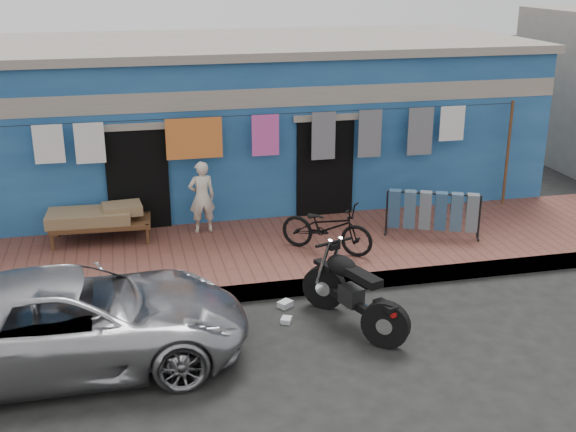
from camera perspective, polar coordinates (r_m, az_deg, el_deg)
The scene contains 14 objects.
ground at distance 9.89m, azimuth 2.68°, elevation -10.06°, with size 80.00×80.00×0.00m, color black.
sidewalk at distance 12.47m, azimuth -1.05°, elevation -2.97°, with size 28.00×3.00×0.25m, color brown.
curb at distance 11.17m, azimuth 0.53°, elevation -5.71°, with size 28.00×0.10×0.25m, color gray.
building at distance 15.78m, azimuth -4.17°, elevation 7.69°, with size 12.20×5.20×3.36m.
clothesline at distance 13.16m, azimuth -1.32°, elevation 5.93°, with size 10.06×0.06×2.10m.
car at distance 9.51m, azimuth -16.77°, elevation -7.87°, with size 2.06×4.53×1.28m, color #B4B4B9.
seated_person at distance 13.01m, azimuth -6.82°, elevation 1.51°, with size 0.47×0.31×1.31m, color beige.
bicycle at distance 12.06m, azimuth 3.09°, elevation -0.48°, with size 0.57×1.61×1.04m, color black.
motorcycle at distance 10.12m, azimuth 5.23°, elevation -5.81°, with size 1.17×1.86×1.13m, color black, non-canonical shape.
charpoy at distance 13.01m, azimuth -14.56°, elevation -0.63°, with size 1.84×0.94×0.61m, color brown, non-canonical shape.
jeans_rack at distance 13.08m, azimuth 11.37°, elevation 0.24°, with size 1.71×1.00×0.82m, color black, non-canonical shape.
litter_a at distance 10.85m, azimuth -0.22°, elevation -6.97°, with size 0.20×0.16×0.09m, color silver.
litter_b at distance 10.96m, azimuth 5.09°, elevation -6.78°, with size 0.18×0.14×0.09m, color silver.
litter_c at distance 10.42m, azimuth -0.14°, elevation -8.22°, with size 0.17×0.14×0.07m, color silver.
Camera 1 is at (-2.41, -8.28, 4.85)m, focal length 45.00 mm.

